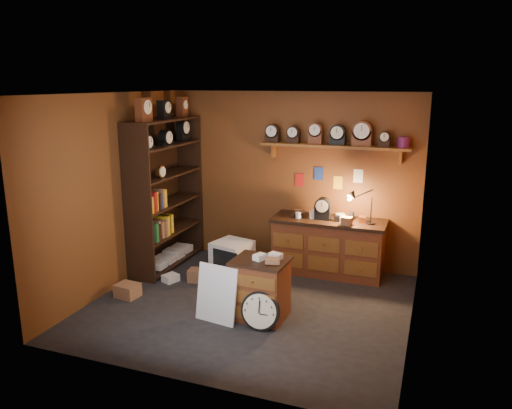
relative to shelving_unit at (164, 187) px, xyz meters
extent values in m
plane|color=black|center=(1.79, -0.98, -1.25)|extent=(4.00, 4.00, 0.00)
cube|color=brown|center=(1.79, 0.82, 0.10)|extent=(4.00, 0.02, 2.70)
cube|color=brown|center=(1.79, -2.78, 0.10)|extent=(4.00, 0.02, 2.70)
cube|color=brown|center=(-0.21, -0.98, 0.10)|extent=(0.02, 3.60, 2.70)
cube|color=brown|center=(3.79, -0.98, 0.10)|extent=(0.02, 3.60, 2.70)
cube|color=beige|center=(1.79, -0.98, 1.45)|extent=(4.00, 3.60, 0.02)
cube|color=brown|center=(2.49, 0.67, 0.67)|extent=(2.20, 0.30, 0.04)
cube|color=brown|center=(1.54, 0.74, 0.55)|extent=(0.04, 0.16, 0.20)
cube|color=brown|center=(3.44, 0.74, 0.55)|extent=(0.04, 0.16, 0.20)
cylinder|color=#B21419|center=(3.47, 0.67, 0.76)|extent=(0.16, 0.16, 0.15)
cube|color=maroon|center=(1.94, 0.81, 0.10)|extent=(0.14, 0.01, 0.20)
cube|color=navy|center=(2.24, 0.81, 0.22)|extent=(0.14, 0.01, 0.20)
cube|color=gold|center=(2.54, 0.81, 0.10)|extent=(0.14, 0.01, 0.20)
cube|color=silver|center=(2.84, 0.81, 0.22)|extent=(0.14, 0.01, 0.20)
cube|color=black|center=(-0.19, 0.00, -0.10)|extent=(0.03, 1.60, 2.30)
cube|color=black|center=(0.04, -0.78, -0.10)|extent=(0.45, 0.03, 2.30)
cube|color=black|center=(0.04, 0.78, -0.10)|extent=(0.45, 0.03, 2.30)
cube|color=black|center=(0.04, 0.00, -1.20)|extent=(0.43, 1.54, 0.03)
cube|color=black|center=(0.04, 0.00, -0.70)|extent=(0.43, 1.54, 0.03)
cube|color=black|center=(0.04, 0.00, -0.25)|extent=(0.43, 1.54, 0.03)
cube|color=black|center=(0.04, 0.00, 0.20)|extent=(0.43, 1.54, 0.03)
cube|color=black|center=(0.04, 0.00, 0.65)|extent=(0.43, 1.54, 0.03)
cube|color=black|center=(0.04, 0.00, 1.03)|extent=(0.43, 1.54, 0.03)
cube|color=brown|center=(2.50, 0.50, -0.85)|extent=(1.62, 0.60, 0.80)
cube|color=black|center=(2.50, 0.50, -0.43)|extent=(1.68, 0.66, 0.05)
cube|color=brown|center=(2.50, 0.20, -0.85)|extent=(1.54, 0.02, 0.52)
cylinder|color=black|center=(3.11, 0.45, -0.39)|extent=(0.12, 0.12, 0.02)
cylinder|color=black|center=(3.11, 0.45, -0.20)|extent=(0.02, 0.02, 0.38)
cylinder|color=black|center=(2.99, 0.42, 0.04)|extent=(0.27, 0.09, 0.14)
cone|color=black|center=(2.85, 0.39, 0.00)|extent=(0.18, 0.14, 0.18)
cube|color=brown|center=(2.03, -1.24, -0.89)|extent=(0.64, 0.54, 0.72)
cube|color=black|center=(2.03, -1.24, -0.52)|extent=(0.68, 0.59, 0.03)
cube|color=brown|center=(2.03, -1.50, -0.89)|extent=(0.56, 0.04, 0.61)
cylinder|color=black|center=(2.14, -1.52, -1.02)|extent=(0.47, 0.16, 0.47)
cylinder|color=#F2E8C1|center=(2.14, -1.56, -1.02)|extent=(0.41, 0.09, 0.40)
cube|color=black|center=(2.14, -1.56, -0.95)|extent=(0.01, 0.04, 0.15)
cube|color=black|center=(2.19, -1.56, -1.04)|extent=(0.11, 0.01, 0.01)
cube|color=silver|center=(1.57, -1.51, -1.25)|extent=(0.56, 0.23, 0.71)
cube|color=silver|center=(1.17, -0.09, -0.99)|extent=(0.62, 0.62, 0.53)
cube|color=black|center=(1.17, -0.35, -0.99)|extent=(0.42, 0.13, 0.42)
cube|color=#8D5D3D|center=(0.14, -1.29, -1.16)|extent=(0.32, 0.28, 0.18)
cube|color=white|center=(0.42, -0.63, -1.20)|extent=(0.24, 0.26, 0.11)
cube|color=#8D5D3D|center=(0.78, -0.48, -1.16)|extent=(0.27, 0.24, 0.18)
camera|label=1|loc=(3.94, -6.58, 1.58)|focal=35.00mm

